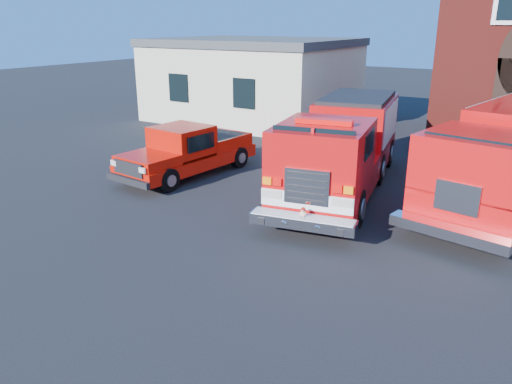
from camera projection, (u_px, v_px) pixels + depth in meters
The scene contains 4 objects.
ground at pixel (279, 225), 13.45m from camera, with size 100.00×100.00×0.00m, color black.
side_building at pixel (253, 79), 27.67m from camera, with size 10.20×8.20×4.35m.
fire_engine at pixel (343, 146), 15.95m from camera, with size 4.13×9.35×2.78m.
pickup_truck at pixel (188, 151), 17.67m from camera, with size 2.48×5.62×1.79m.
Camera 1 is at (6.03, -10.89, 5.21)m, focal length 35.00 mm.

